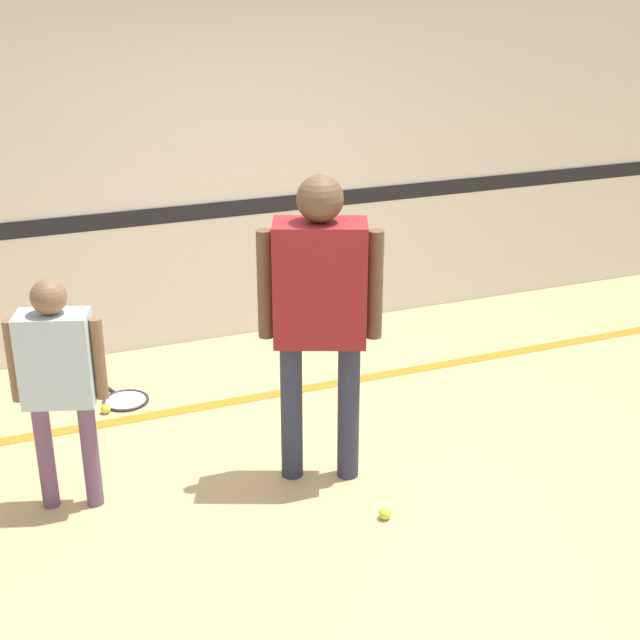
{
  "coord_description": "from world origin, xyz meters",
  "views": [
    {
      "loc": [
        -1.71,
        -4.03,
        2.77
      ],
      "look_at": [
        -0.1,
        0.08,
        0.96
      ],
      "focal_mm": 50.0,
      "sensor_mm": 36.0,
      "label": 1
    }
  ],
  "objects_px": {
    "person_instructor": "(320,299)",
    "tennis_ball_near_instructor": "(385,513)",
    "person_student_left": "(58,371)",
    "racket_spare_on_floor": "(125,400)",
    "tennis_ball_by_spare_racket": "(106,409)"
  },
  "relations": [
    {
      "from": "racket_spare_on_floor",
      "to": "tennis_ball_by_spare_racket",
      "type": "xyz_separation_m",
      "value": [
        -0.14,
        -0.13,
        0.02
      ]
    },
    {
      "from": "person_instructor",
      "to": "tennis_ball_near_instructor",
      "type": "relative_size",
      "value": 26.54
    },
    {
      "from": "tennis_ball_by_spare_racket",
      "to": "racket_spare_on_floor",
      "type": "bearing_deg",
      "value": 41.75
    },
    {
      "from": "person_instructor",
      "to": "tennis_ball_near_instructor",
      "type": "distance_m",
      "value": 1.19
    },
    {
      "from": "racket_spare_on_floor",
      "to": "tennis_ball_by_spare_racket",
      "type": "relative_size",
      "value": 7.95
    },
    {
      "from": "racket_spare_on_floor",
      "to": "tennis_ball_by_spare_racket",
      "type": "height_order",
      "value": "tennis_ball_by_spare_racket"
    },
    {
      "from": "person_instructor",
      "to": "person_student_left",
      "type": "height_order",
      "value": "person_instructor"
    },
    {
      "from": "tennis_ball_near_instructor",
      "to": "tennis_ball_by_spare_racket",
      "type": "distance_m",
      "value": 2.11
    },
    {
      "from": "person_instructor",
      "to": "tennis_ball_near_instructor",
      "type": "bearing_deg",
      "value": -51.23
    },
    {
      "from": "person_student_left",
      "to": "racket_spare_on_floor",
      "type": "distance_m",
      "value": 1.45
    },
    {
      "from": "person_instructor",
      "to": "tennis_ball_by_spare_racket",
      "type": "distance_m",
      "value": 1.9
    },
    {
      "from": "tennis_ball_by_spare_racket",
      "to": "person_student_left",
      "type": "bearing_deg",
      "value": -108.24
    },
    {
      "from": "person_student_left",
      "to": "racket_spare_on_floor",
      "type": "xyz_separation_m",
      "value": [
        0.47,
        1.12,
        -0.79
      ]
    },
    {
      "from": "person_instructor",
      "to": "tennis_ball_by_spare_racket",
      "type": "relative_size",
      "value": 26.54
    },
    {
      "from": "person_student_left",
      "to": "tennis_ball_near_instructor",
      "type": "relative_size",
      "value": 19.7
    }
  ]
}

